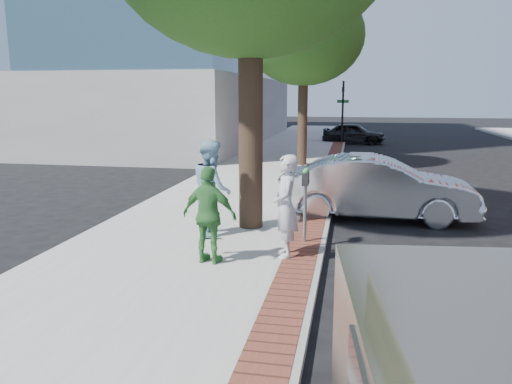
% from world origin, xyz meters
% --- Properties ---
extents(ground, '(120.00, 120.00, 0.00)m').
position_xyz_m(ground, '(0.00, 0.00, 0.00)').
color(ground, black).
rests_on(ground, ground).
extents(sidewalk, '(5.00, 60.00, 0.15)m').
position_xyz_m(sidewalk, '(-1.50, 8.00, 0.07)').
color(sidewalk, '#9E9991').
rests_on(sidewalk, ground).
extents(brick_strip, '(0.60, 60.00, 0.01)m').
position_xyz_m(brick_strip, '(0.70, 8.00, 0.15)').
color(brick_strip, brown).
rests_on(brick_strip, sidewalk).
extents(curb, '(0.10, 60.00, 0.15)m').
position_xyz_m(curb, '(1.05, 8.00, 0.07)').
color(curb, gray).
rests_on(curb, ground).
extents(office_base, '(18.20, 22.20, 4.00)m').
position_xyz_m(office_base, '(-13.00, 22.00, 2.00)').
color(office_base, gray).
rests_on(office_base, ground).
extents(signal_near, '(0.70, 0.15, 3.80)m').
position_xyz_m(signal_near, '(0.90, 22.00, 2.25)').
color(signal_near, black).
rests_on(signal_near, ground).
extents(tree_far, '(4.80, 4.80, 7.14)m').
position_xyz_m(tree_far, '(-0.50, 12.00, 5.30)').
color(tree_far, black).
rests_on(tree_far, sidewalk).
extents(parking_meter, '(0.12, 0.32, 1.47)m').
position_xyz_m(parking_meter, '(0.68, 0.94, 1.21)').
color(parking_meter, gray).
rests_on(parking_meter, sidewalk).
extents(person_gray, '(0.57, 0.75, 1.85)m').
position_xyz_m(person_gray, '(0.43, -0.01, 1.07)').
color(person_gray, '#B8B8BD').
rests_on(person_gray, sidewalk).
extents(person_officer, '(1.05, 1.17, 1.98)m').
position_xyz_m(person_officer, '(-1.27, 1.17, 1.14)').
color(person_officer, '#8EC0DC').
rests_on(person_officer, sidewalk).
extents(person_green, '(1.05, 0.58, 1.69)m').
position_xyz_m(person_green, '(-0.81, -0.60, 1.00)').
color(person_green, '#3B813A').
rests_on(person_green, sidewalk).
extents(sedan_silver, '(4.74, 1.73, 1.55)m').
position_xyz_m(sedan_silver, '(2.19, 3.76, 0.78)').
color(sedan_silver, silver).
rests_on(sedan_silver, ground).
extents(bg_car, '(3.94, 1.98, 1.29)m').
position_xyz_m(bg_car, '(1.60, 22.98, 0.64)').
color(bg_car, black).
rests_on(bg_car, ground).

